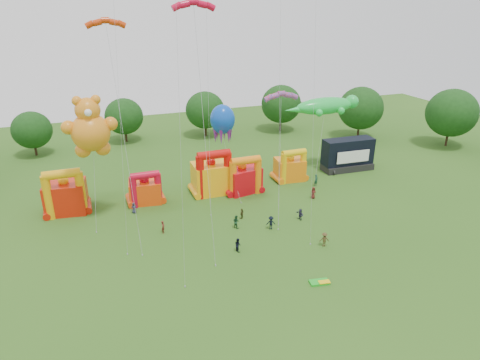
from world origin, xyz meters
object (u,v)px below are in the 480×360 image
object	(u,v)px
bouncy_castle_0	(66,195)
bouncy_castle_2	(212,176)
stage_trailer	(348,155)
spectator_4	(242,213)
spectator_0	(134,208)
gecko_kite	(321,135)
teddy_bear_kite	(91,143)
octopus_kite	(226,140)

from	to	relation	value
bouncy_castle_0	bouncy_castle_2	size ratio (longest dim) A/B	0.94
stage_trailer	spectator_4	size ratio (longest dim) A/B	5.83
bouncy_castle_0	stage_trailer	size ratio (longest dim) A/B	0.76
spectator_0	stage_trailer	bearing A→B (deg)	-5.48
stage_trailer	spectator_0	world-z (taller)	stage_trailer
bouncy_castle_0	gecko_kite	distance (m)	40.11
bouncy_castle_2	bouncy_castle_0	bearing A→B (deg)	178.01
gecko_kite	stage_trailer	bearing A→B (deg)	-0.47
stage_trailer	teddy_bear_kite	world-z (taller)	teddy_bear_kite
teddy_bear_kite	octopus_kite	distance (m)	20.88
stage_trailer	bouncy_castle_0	bearing A→B (deg)	-179.32
bouncy_castle_0	stage_trailer	xyz separation A→B (m)	(45.37, 0.54, 0.11)
bouncy_castle_2	spectator_4	size ratio (longest dim) A/B	4.68
bouncy_castle_2	teddy_bear_kite	xyz separation A→B (m)	(-16.42, -3.31, 8.04)
stage_trailer	spectator_0	distance (m)	37.10
bouncy_castle_0	bouncy_castle_2	world-z (taller)	bouncy_castle_2
octopus_kite	spectator_0	world-z (taller)	octopus_kite
stage_trailer	spectator_4	world-z (taller)	stage_trailer
bouncy_castle_2	spectator_0	world-z (taller)	bouncy_castle_2
stage_trailer	octopus_kite	xyz separation A→B (m)	(-21.50, 1.51, 4.62)
teddy_bear_kite	spectator_0	bearing A→B (deg)	6.98
teddy_bear_kite	spectator_0	xyz separation A→B (m)	(4.34, 0.53, -9.96)
bouncy_castle_0	gecko_kite	world-z (taller)	gecko_kite
stage_trailer	spectator_0	bearing A→B (deg)	-173.75
teddy_bear_kite	octopus_kite	bearing A→B (deg)	17.16
bouncy_castle_0	spectator_0	world-z (taller)	bouncy_castle_0
spectator_0	gecko_kite	bearing A→B (deg)	-4.32
bouncy_castle_0	octopus_kite	world-z (taller)	octopus_kite
bouncy_castle_0	spectator_4	world-z (taller)	bouncy_castle_0
gecko_kite	spectator_0	size ratio (longest dim) A/B	8.73
bouncy_castle_2	spectator_4	bearing A→B (deg)	-82.59
teddy_bear_kite	spectator_4	world-z (taller)	teddy_bear_kite
bouncy_castle_0	stage_trailer	world-z (taller)	bouncy_castle_0
spectator_0	spectator_4	bearing A→B (deg)	-38.60
spectator_4	stage_trailer	bearing A→B (deg)	161.80
stage_trailer	bouncy_castle_2	bearing A→B (deg)	-177.10
stage_trailer	spectator_0	xyz separation A→B (m)	(-36.83, -4.04, -1.88)
bouncy_castle_2	spectator_0	size ratio (longest dim) A/B	4.56
stage_trailer	spectator_4	bearing A→B (deg)	-155.37
stage_trailer	octopus_kite	distance (m)	22.04
gecko_kite	spectator_0	xyz separation A→B (m)	(-31.34, -4.08, -6.05)
teddy_bear_kite	gecko_kite	bearing A→B (deg)	7.37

